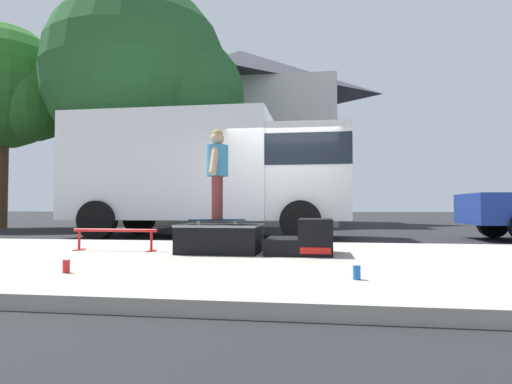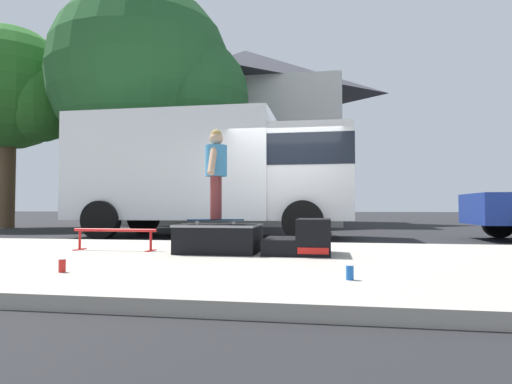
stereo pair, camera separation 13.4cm
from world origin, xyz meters
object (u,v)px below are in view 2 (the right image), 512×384
skater_kid (216,166)px  soda_can (350,273)px  skate_box (219,237)px  kicker_ramp (304,239)px  box_truck (213,169)px  street_tree_main (152,81)px  grind_rail (115,234)px  soda_can_b (62,266)px  skateboard (216,220)px  street_tree_neighbour (15,92)px

skater_kid → soda_can: size_ratio=10.03×
skate_box → kicker_ramp: 1.16m
box_truck → street_tree_main: street_tree_main is taller
grind_rail → street_tree_main: street_tree_main is taller
skate_box → soda_can_b: size_ratio=8.76×
grind_rail → box_truck: (0.18, 4.66, 1.35)m
skate_box → grind_rail: (-1.57, 0.04, 0.02)m
skateboard → street_tree_main: (-4.42, 8.00, 4.51)m
street_tree_main → grind_rail: bearing=-70.0°
kicker_ramp → skateboard: size_ratio=1.08×
grind_rail → box_truck: size_ratio=0.18×
skate_box → soda_can: 2.62m
skater_kid → street_tree_neighbour: (-9.80, 8.15, 3.69)m
kicker_ramp → street_tree_main: 10.94m
grind_rail → street_tree_neighbour: street_tree_neighbour is taller
grind_rail → skater_kid: (1.50, 0.02, 0.97)m
skateboard → soda_can: skateboard is taller
skater_kid → soda_can: bearing=-50.0°
soda_can → box_truck: (-3.05, 6.70, 1.52)m
skate_box → grind_rail: 1.57m
grind_rail → soda_can_b: grind_rail is taller
grind_rail → street_tree_neighbour: size_ratio=0.17×
skateboard → soda_can: bearing=-50.0°
kicker_ramp → soda_can_b: (-2.19, -2.02, -0.13)m
skate_box → skater_kid: (-0.06, 0.06, 0.99)m
skate_box → skater_kid: 1.00m
soda_can → street_tree_main: (-6.15, 10.07, 4.89)m
skate_box → grind_rail: skate_box is taller
skateboard → box_truck: box_truck is taller
grind_rail → street_tree_main: bearing=110.0°
street_tree_main → skate_box: bearing=-60.9°
soda_can → skate_box: bearing=129.7°
grind_rail → skate_box: bearing=-1.3°
grind_rail → skateboard: skateboard is taller
skateboard → soda_can_b: (-0.96, -2.08, -0.38)m
soda_can → soda_can_b: size_ratio=1.00×
soda_can_b → box_truck: box_truck is taller
kicker_ramp → street_tree_neighbour: 14.53m
street_tree_neighbour → skate_box: bearing=-39.8°
skater_kid → street_tree_neighbour: 13.27m
skate_box → box_truck: bearing=106.4°
skateboard → soda_can: (1.73, -2.07, -0.38)m
street_tree_main → street_tree_neighbour: 5.38m
skater_kid → street_tree_neighbour: size_ratio=0.17×
kicker_ramp → box_truck: (-2.55, 4.69, 1.39)m
kicker_ramp → box_truck: size_ratio=0.13×
kicker_ramp → soda_can_b: size_ratio=6.92×
skateboard → street_tree_neighbour: 13.50m
grind_rail → box_truck: box_truck is taller
kicker_ramp → skater_kid: skater_kid is taller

